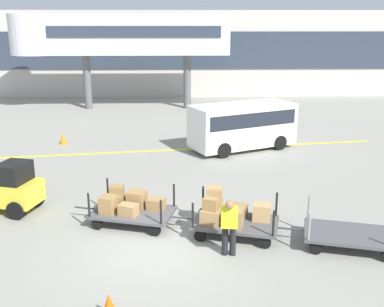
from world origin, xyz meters
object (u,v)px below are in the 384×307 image
baggage_cart_lead (130,206)px  shuttle_van (243,123)px  baggage_cart_middle (231,215)px  baggage_handler (229,225)px  safety_cone_far (109,306)px  baggage_tug (6,188)px  baggage_cart_tail (349,235)px  safety_cone_near (63,139)px

baggage_cart_lead → shuttle_van: (4.38, 7.94, 0.72)m
baggage_cart_middle → shuttle_van: bearing=80.3°
baggage_handler → shuttle_van: (1.70, 10.00, 0.37)m
shuttle_van → safety_cone_far: (-4.33, -12.40, -0.96)m
baggage_handler → safety_cone_far: bearing=-137.6°
baggage_tug → baggage_cart_tail: (9.80, -2.69, -0.41)m
baggage_cart_lead → safety_cone_far: baggage_cart_lead is taller
baggage_tug → shuttle_van: bearing=39.8°
baggage_tug → baggage_handler: baggage_tug is taller
baggage_cart_middle → baggage_cart_tail: baggage_cart_middle is taller
baggage_tug → shuttle_van: 10.81m
baggage_cart_tail → safety_cone_far: baggage_cart_tail is taller
baggage_cart_lead → baggage_handler: baggage_handler is taller
safety_cone_near → baggage_tug: bearing=-88.3°
baggage_cart_tail → baggage_handler: bearing=-173.0°
baggage_tug → safety_cone_far: (3.96, -5.48, -0.48)m
baggage_cart_tail → safety_cone_far: size_ratio=5.61×
baggage_cart_tail → baggage_handler: (-3.20, -0.39, 0.52)m
baggage_cart_middle → safety_cone_near: size_ratio=5.61×
baggage_cart_lead → baggage_cart_tail: same height
baggage_cart_tail → baggage_cart_lead: bearing=164.2°
safety_cone_near → baggage_cart_middle: bearing=-54.5°
baggage_cart_lead → shuttle_van: shuttle_van is taller
baggage_cart_tail → safety_cone_near: baggage_cart_tail is taller
baggage_cart_lead → baggage_handler: size_ratio=1.97×
baggage_handler → safety_cone_far: baggage_handler is taller
baggage_handler → baggage_tug: bearing=155.0°
baggage_cart_middle → safety_cone_near: bearing=125.5°
baggage_cart_middle → baggage_cart_tail: (3.00, -0.85, -0.21)m
baggage_handler → safety_cone_near: (-6.84, 11.10, -0.59)m
baggage_cart_tail → safety_cone_far: (-5.83, -2.79, -0.07)m
safety_cone_far → baggage_handler: bearing=42.4°
baggage_cart_tail → safety_cone_far: 6.47m
baggage_cart_tail → baggage_handler: baggage_handler is taller
baggage_cart_middle → safety_cone_far: 4.63m
baggage_handler → safety_cone_near: bearing=121.6°
baggage_cart_middle → baggage_handler: 1.30m
shuttle_van → safety_cone_far: 13.17m
baggage_cart_middle → safety_cone_far: baggage_cart_middle is taller
safety_cone_near → safety_cone_far: same height
safety_cone_near → safety_cone_far: 14.14m
baggage_tug → baggage_cart_lead: size_ratio=0.75×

